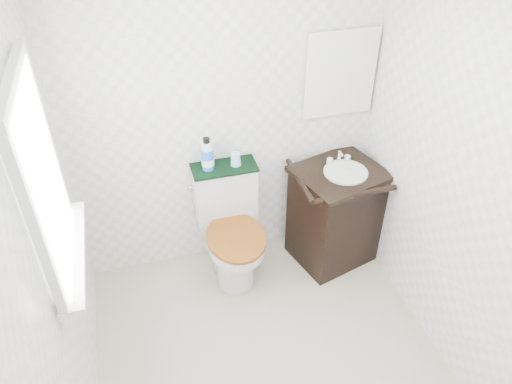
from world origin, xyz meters
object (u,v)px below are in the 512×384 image
vanity (335,213)px  toilet (230,232)px  trash_bin (238,241)px  cup (236,159)px  mouthwash_bottle (207,155)px

vanity → toilet: bearing=175.8°
toilet → trash_bin: bearing=56.9°
toilet → trash_bin: (0.09, 0.14, -0.23)m
vanity → cup: size_ratio=9.82×
trash_bin → cup: size_ratio=3.16×
vanity → mouthwash_bottle: size_ratio=3.75×
vanity → mouthwash_bottle: bearing=168.4°
trash_bin → mouthwash_bottle: size_ratio=1.21×
trash_bin → cup: cup is taller
trash_bin → vanity: bearing=-15.1°
toilet → cup: (0.09, 0.13, 0.56)m
vanity → trash_bin: size_ratio=3.10×
toilet → vanity: 0.82m
cup → toilet: bearing=-124.3°
mouthwash_bottle → cup: mouthwash_bottle is taller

